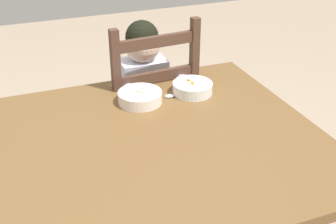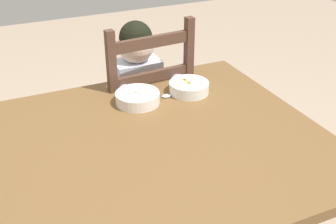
# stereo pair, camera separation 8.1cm
# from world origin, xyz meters

# --- Properties ---
(dining_table) EXTENTS (1.18, 1.08, 0.73)m
(dining_table) POSITION_xyz_m (0.00, 0.00, 0.63)
(dining_table) COLOR brown
(dining_table) RESTS_ON ground
(dining_chair) EXTENTS (0.45, 0.45, 1.00)m
(dining_chair) POSITION_xyz_m (0.15, 0.59, 0.48)
(dining_chair) COLOR #4E3426
(dining_chair) RESTS_ON ground
(child_figure) EXTENTS (0.32, 0.31, 0.97)m
(child_figure) POSITION_xyz_m (0.15, 0.58, 0.64)
(child_figure) COLOR silver
(child_figure) RESTS_ON ground
(bowl_of_peas) EXTENTS (0.18, 0.18, 0.05)m
(bowl_of_peas) POSITION_xyz_m (0.03, 0.29, 0.76)
(bowl_of_peas) COLOR white
(bowl_of_peas) RESTS_ON dining_table
(bowl_of_carrots) EXTENTS (0.17, 0.17, 0.05)m
(bowl_of_carrots) POSITION_xyz_m (0.26, 0.29, 0.76)
(bowl_of_carrots) COLOR white
(bowl_of_carrots) RESTS_ON dining_table
(spoon) EXTENTS (0.14, 0.03, 0.01)m
(spoon) POSITION_xyz_m (0.18, 0.29, 0.73)
(spoon) COLOR silver
(spoon) RESTS_ON dining_table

